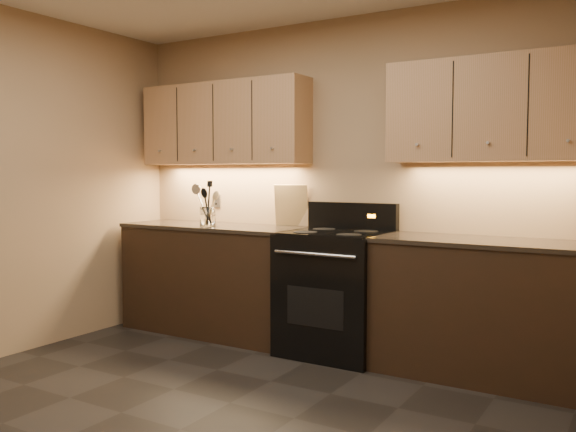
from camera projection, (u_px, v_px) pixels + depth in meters
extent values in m
plane|color=black|center=(181.00, 430.00, 3.26)|extent=(4.00, 4.00, 0.00)
cube|color=#A2825F|center=(346.00, 182.00, 4.87)|extent=(4.00, 0.04, 2.60)
cube|color=black|center=(214.00, 280.00, 5.25)|extent=(1.60, 0.60, 0.90)
cube|color=#342B21|center=(214.00, 227.00, 5.21)|extent=(1.62, 0.62, 0.03)
cube|color=black|center=(485.00, 311.00, 4.07)|extent=(1.44, 0.60, 0.90)
cube|color=#342B21|center=(486.00, 242.00, 4.03)|extent=(1.46, 0.62, 0.03)
cube|color=black|center=(336.00, 294.00, 4.61)|extent=(0.76, 0.65, 0.92)
cube|color=black|center=(336.00, 233.00, 4.58)|extent=(0.70, 0.60, 0.01)
cube|color=black|center=(352.00, 216.00, 4.82)|extent=(0.76, 0.07, 0.22)
cube|color=orange|center=(371.00, 216.00, 4.69)|extent=(0.06, 0.00, 0.03)
cylinder|color=silver|center=(314.00, 254.00, 4.30)|extent=(0.65, 0.02, 0.02)
cube|color=black|center=(315.00, 308.00, 4.34)|extent=(0.46, 0.00, 0.28)
cylinder|color=black|center=(305.00, 232.00, 4.55)|extent=(0.18, 0.18, 0.00)
cylinder|color=black|center=(349.00, 235.00, 4.36)|extent=(0.18, 0.18, 0.00)
cylinder|color=black|center=(324.00, 229.00, 4.80)|extent=(0.18, 0.18, 0.00)
cylinder|color=black|center=(366.00, 231.00, 4.62)|extent=(0.18, 0.18, 0.00)
cube|color=#AF7D57|center=(224.00, 124.00, 5.28)|extent=(1.60, 0.30, 0.70)
cube|color=#AF7D57|center=(494.00, 109.00, 4.10)|extent=(1.44, 0.30, 0.70)
cube|color=#B2B5BA|center=(216.00, 201.00, 5.55)|extent=(0.08, 0.01, 0.12)
cylinder|color=white|center=(208.00, 216.00, 5.07)|extent=(0.16, 0.16, 0.16)
cylinder|color=white|center=(208.00, 225.00, 5.08)|extent=(0.13, 0.13, 0.02)
cube|color=#DBBA76|center=(291.00, 205.00, 5.10)|extent=(0.29, 0.18, 0.35)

